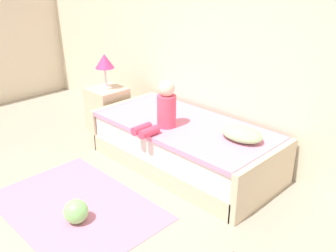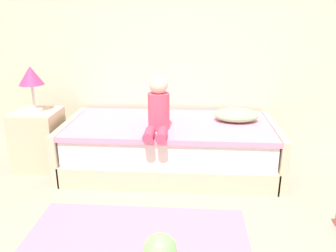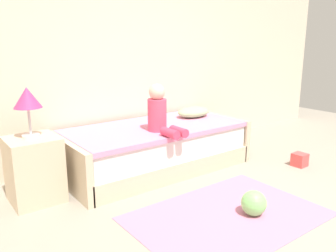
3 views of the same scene
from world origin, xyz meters
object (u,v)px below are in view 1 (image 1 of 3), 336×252
bed (184,145)px  nightstand (108,110)px  toy_ball (76,212)px  pillow (242,134)px  table_lamp (105,63)px  child_figure (163,109)px

bed → nightstand: size_ratio=3.52×
nightstand → toy_ball: bearing=-45.0°
toy_ball → pillow: bearing=67.4°
bed → toy_ball: size_ratio=9.86×
nightstand → table_lamp: table_lamp is taller
table_lamp → child_figure: bearing=-9.1°
nightstand → table_lamp: size_ratio=1.33×
bed → child_figure: 0.52m
child_figure → toy_ball: 1.33m
pillow → toy_ball: 1.70m
bed → nightstand: 1.35m
child_figure → toy_ball: (0.12, -1.18, -0.60)m
nightstand → toy_ball: nightstand is taller
child_figure → pillow: child_figure is taller
table_lamp → toy_ball: table_lamp is taller
toy_ball → nightstand: bearing=135.0°
nightstand → table_lamp: 0.64m
table_lamp → bed: bearing=1.2°
nightstand → child_figure: bearing=-9.1°
nightstand → child_figure: child_figure is taller
table_lamp → toy_ball: bearing=-45.0°
toy_ball → table_lamp: bearing=135.0°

